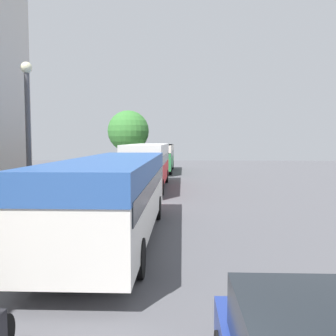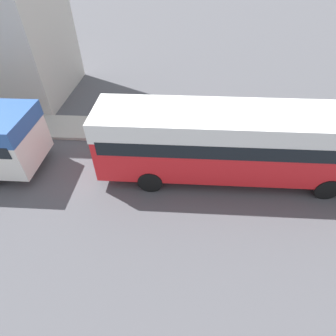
{
  "view_description": "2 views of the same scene",
  "coord_description": "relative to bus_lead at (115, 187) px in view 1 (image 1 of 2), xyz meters",
  "views": [
    {
      "loc": [
        0.58,
        -2.43,
        3.41
      ],
      "look_at": [
        -0.46,
        24.49,
        1.4
      ],
      "focal_mm": 40.0,
      "sensor_mm": 36.0,
      "label": 1
    },
    {
      "loc": [
        6.81,
        21.64,
        7.96
      ],
      "look_at": [
        -0.54,
        21.21,
        1.4
      ],
      "focal_mm": 28.0,
      "sensor_mm": 36.0,
      "label": 2
    }
  ],
  "objects": [
    {
      "name": "bus_third_in_line",
      "position": [
        -0.08,
        27.52,
        0.07
      ],
      "size": [
        2.61,
        10.95,
        2.92
      ],
      "color": "#2D8447",
      "rests_on": "ground_plane"
    },
    {
      "name": "bus_lead",
      "position": [
        0.0,
        0.0,
        0.0
      ],
      "size": [
        2.66,
        11.19,
        2.81
      ],
      "color": "silver",
      "rests_on": "ground_plane"
    },
    {
      "name": "street_tree",
      "position": [
        -3.53,
        27.46,
        2.52
      ],
      "size": [
        4.4,
        4.4,
        6.42
      ],
      "color": "brown",
      "rests_on": "sidewalk"
    },
    {
      "name": "bus_following",
      "position": [
        -0.14,
        13.95,
        0.18
      ],
      "size": [
        2.5,
        11.35,
        3.13
      ],
      "color": "red",
      "rests_on": "ground_plane"
    },
    {
      "name": "lamp_post",
      "position": [
        -2.67,
        -0.64,
        1.72
      ],
      "size": [
        0.36,
        0.36,
        5.72
      ],
      "color": "#47474C",
      "rests_on": "sidewalk"
    }
  ]
}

